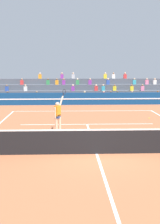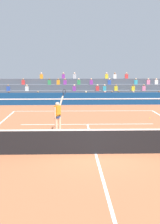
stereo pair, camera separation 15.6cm
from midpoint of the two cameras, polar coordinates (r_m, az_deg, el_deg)
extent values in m
plane|color=#AD603D|center=(13.18, 3.23, -7.66)|extent=(120.00, 120.00, 0.00)
cube|color=white|center=(24.80, 0.86, 0.20)|extent=(11.00, 0.10, 0.01)
cube|color=white|center=(19.41, 1.59, -2.25)|extent=(8.25, 0.10, 0.01)
cube|color=white|center=(13.18, 3.23, -7.65)|extent=(0.10, 12.85, 0.01)
cube|color=black|center=(13.05, 3.25, -5.56)|extent=(11.90, 0.02, 1.00)
cube|color=white|center=(12.93, 3.27, -3.28)|extent=(11.90, 0.04, 0.06)
cube|color=navy|center=(28.48, 0.51, 2.44)|extent=(18.00, 0.24, 1.10)
cube|color=white|center=(28.36, 0.52, 2.41)|extent=(18.00, 0.02, 0.10)
cube|color=#4C515B|center=(29.78, 0.41, 2.19)|extent=(19.73, 0.95, 0.55)
cube|color=red|center=(29.73, 4.73, 3.10)|extent=(0.32, 0.22, 0.44)
sphere|color=beige|center=(29.70, 4.74, 3.72)|extent=(0.18, 0.18, 0.18)
cube|color=orange|center=(30.75, 14.39, 3.05)|extent=(0.32, 0.22, 0.44)
sphere|color=brown|center=(30.72, 14.42, 3.64)|extent=(0.18, 0.18, 0.18)
cube|color=#338C4C|center=(29.90, 7.22, 3.10)|extent=(0.32, 0.22, 0.44)
sphere|color=brown|center=(29.87, 7.23, 3.71)|extent=(0.18, 0.18, 0.18)
cube|color=yellow|center=(30.15, 9.86, 3.08)|extent=(0.32, 0.22, 0.44)
sphere|color=tan|center=(30.12, 9.88, 3.69)|extent=(0.18, 0.18, 0.18)
cube|color=yellow|center=(29.58, 1.24, 3.10)|extent=(0.32, 0.22, 0.44)
sphere|color=beige|center=(29.55, 1.24, 3.72)|extent=(0.18, 0.18, 0.18)
cube|color=#338C4C|center=(29.69, -7.53, 3.05)|extent=(0.32, 0.22, 0.44)
sphere|color=#9E7051|center=(29.66, -7.54, 3.66)|extent=(0.18, 0.18, 0.18)
cube|color=#2D4CA5|center=(29.81, 6.02, 3.10)|extent=(0.32, 0.22, 0.44)
sphere|color=brown|center=(29.78, 6.03, 3.71)|extent=(0.18, 0.18, 0.18)
cube|color=black|center=(30.08, -12.71, 2.98)|extent=(0.32, 0.22, 0.44)
sphere|color=brown|center=(30.05, -12.74, 3.59)|extent=(0.18, 0.18, 0.18)
cube|color=#4C515B|center=(30.70, 0.35, 2.90)|extent=(19.73, 0.95, 1.10)
cube|color=yellow|center=(30.77, 6.73, 4.30)|extent=(0.32, 0.22, 0.44)
sphere|color=brown|center=(30.74, 6.74, 4.89)|extent=(0.18, 0.18, 0.18)
cube|color=silver|center=(30.72, -9.55, 4.23)|extent=(0.32, 0.22, 0.44)
sphere|color=tan|center=(30.69, -9.56, 4.82)|extent=(0.18, 0.18, 0.18)
cube|color=purple|center=(30.44, -0.91, 4.31)|extent=(0.32, 0.22, 0.44)
sphere|color=beige|center=(30.41, -0.92, 4.91)|extent=(0.18, 0.18, 0.18)
cube|color=teal|center=(30.62, 4.65, 4.31)|extent=(0.32, 0.22, 0.44)
sphere|color=tan|center=(30.60, 4.66, 4.90)|extent=(0.18, 0.18, 0.18)
cube|color=red|center=(30.55, 3.36, 4.31)|extent=(0.32, 0.22, 0.44)
sphere|color=beige|center=(30.53, 3.36, 4.91)|extent=(0.18, 0.18, 0.18)
cube|color=#2D4CA5|center=(31.01, -12.84, 4.17)|extent=(0.32, 0.22, 0.44)
sphere|color=brown|center=(30.99, -12.86, 4.76)|extent=(0.18, 0.18, 0.18)
cube|color=yellow|center=(31.06, 9.83, 4.27)|extent=(0.32, 0.22, 0.44)
sphere|color=brown|center=(31.04, 9.85, 4.86)|extent=(0.18, 0.18, 0.18)
cube|color=pink|center=(31.29, 11.73, 4.25)|extent=(0.32, 0.22, 0.44)
sphere|color=#9E7051|center=(31.27, 11.74, 4.83)|extent=(0.18, 0.18, 0.18)
cube|color=#4C515B|center=(31.61, 0.29, 3.58)|extent=(19.73, 0.95, 1.65)
cube|color=#338C4C|center=(31.41, -5.49, 5.41)|extent=(0.32, 0.22, 0.44)
sphere|color=brown|center=(31.39, -5.50, 6.00)|extent=(0.18, 0.18, 0.18)
cube|color=pink|center=(32.33, 12.51, 5.34)|extent=(0.32, 0.22, 0.44)
sphere|color=tan|center=(32.31, 12.52, 5.91)|extent=(0.18, 0.18, 0.18)
cube|color=teal|center=(32.04, 10.30, 5.38)|extent=(0.32, 0.22, 0.44)
sphere|color=tan|center=(32.03, 10.31, 5.95)|extent=(0.18, 0.18, 0.18)
cube|color=#2D4CA5|center=(31.60, 5.52, 5.43)|extent=(0.32, 0.22, 0.44)
sphere|color=beige|center=(31.58, 5.53, 6.01)|extent=(0.18, 0.18, 0.18)
cube|color=#338C4C|center=(31.36, -0.08, 5.45)|extent=(0.32, 0.22, 0.44)
sphere|color=beige|center=(31.34, -0.08, 6.03)|extent=(0.18, 0.18, 0.18)
cube|color=orange|center=(31.36, -3.86, 5.43)|extent=(0.32, 0.22, 0.44)
sphere|color=brown|center=(31.35, -3.86, 6.01)|extent=(0.18, 0.18, 0.18)
cube|color=silver|center=(32.54, 13.90, 5.32)|extent=(0.32, 0.22, 0.44)
sphere|color=tan|center=(32.52, 13.92, 5.88)|extent=(0.18, 0.18, 0.18)
cube|color=purple|center=(31.42, 2.21, 5.45)|extent=(0.32, 0.22, 0.44)
sphere|color=tan|center=(31.40, 2.22, 6.03)|extent=(0.18, 0.18, 0.18)
cube|color=purple|center=(31.35, -2.61, 5.44)|extent=(0.32, 0.22, 0.44)
sphere|color=#9E7051|center=(31.33, -2.61, 6.02)|extent=(0.18, 0.18, 0.18)
cube|color=red|center=(31.68, -10.19, 5.35)|extent=(0.32, 0.22, 0.44)
sphere|color=#9E7051|center=(31.66, -10.21, 5.92)|extent=(0.18, 0.18, 0.18)
cube|color=#4C515B|center=(32.53, 0.23, 4.22)|extent=(19.73, 0.95, 2.20)
cube|color=purple|center=(32.27, -2.92, 6.51)|extent=(0.32, 0.22, 0.44)
sphere|color=tan|center=(32.26, -2.93, 7.08)|extent=(0.18, 0.18, 0.18)
cube|color=#B2B2B7|center=(32.27, -0.87, 6.52)|extent=(0.32, 0.22, 0.44)
sphere|color=beige|center=(32.26, -0.87, 7.09)|extent=(0.18, 0.18, 0.18)
cube|color=yellow|center=(32.49, 5.02, 6.51)|extent=(0.32, 0.22, 0.44)
sphere|color=beige|center=(32.48, 5.03, 7.07)|extent=(0.18, 0.18, 0.18)
cube|color=orange|center=(32.39, -6.93, 6.47)|extent=(0.32, 0.22, 0.44)
sphere|color=beige|center=(32.38, -6.94, 7.04)|extent=(0.18, 0.18, 0.18)
cube|color=red|center=(32.80, 8.63, 6.46)|extent=(0.32, 0.22, 0.44)
sphere|color=tan|center=(32.78, 8.65, 7.02)|extent=(0.18, 0.18, 0.18)
cube|color=silver|center=(32.60, 6.52, 6.49)|extent=(0.32, 0.22, 0.44)
sphere|color=#9E7051|center=(32.59, 6.53, 7.05)|extent=(0.18, 0.18, 0.18)
cylinder|color=beige|center=(16.78, -4.10, -2.48)|extent=(0.14, 0.14, 0.90)
cylinder|color=beige|center=(16.92, -3.46, -2.38)|extent=(0.14, 0.14, 0.90)
cube|color=navy|center=(16.77, -3.87, -0.79)|extent=(0.34, 0.38, 0.20)
cube|color=orange|center=(16.72, -3.88, 0.23)|extent=(0.36, 0.41, 0.56)
sphere|color=beige|center=(16.67, -3.89, 1.45)|extent=(0.22, 0.22, 0.22)
cube|color=white|center=(16.89, -4.20, -3.81)|extent=(0.28, 0.24, 0.09)
cube|color=white|center=(17.03, -3.56, -3.70)|extent=(0.28, 0.24, 0.09)
cylinder|color=beige|center=(16.53, -4.34, -0.09)|extent=(0.09, 0.09, 0.56)
cylinder|color=beige|center=(16.97, -3.19, 1.98)|extent=(0.28, 0.39, 0.56)
cylinder|color=black|center=(17.11, -2.82, 3.18)|extent=(0.10, 0.14, 0.20)
torus|color=black|center=(17.18, -2.65, 3.71)|extent=(0.24, 0.38, 0.42)
sphere|color=#C6DB33|center=(21.91, 12.84, -1.10)|extent=(0.07, 0.07, 0.07)
camera|label=1|loc=(0.08, -89.74, 0.04)|focal=50.00mm
camera|label=2|loc=(0.08, 90.26, -0.04)|focal=50.00mm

